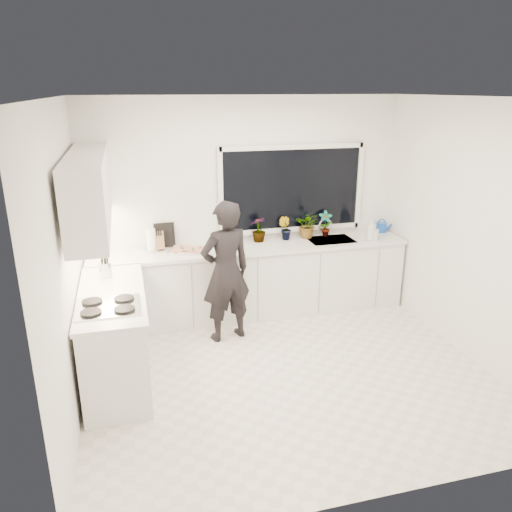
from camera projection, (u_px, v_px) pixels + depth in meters
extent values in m
cube|color=beige|center=(287.00, 373.00, 5.14)|extent=(4.00, 3.50, 0.02)
cube|color=white|center=(246.00, 206.00, 6.31)|extent=(4.00, 0.02, 2.70)
cube|color=white|center=(64.00, 266.00, 4.22)|extent=(0.02, 3.50, 2.70)
cube|color=white|center=(473.00, 232.00, 5.19)|extent=(0.02, 3.50, 2.70)
cube|color=white|center=(293.00, 96.00, 4.27)|extent=(4.00, 3.50, 0.02)
cube|color=black|center=(292.00, 189.00, 6.36)|extent=(1.80, 0.02, 1.00)
cube|color=white|center=(252.00, 282.00, 6.32)|extent=(3.92, 0.58, 0.88)
cube|color=white|center=(116.00, 338.00, 4.91)|extent=(0.58, 1.60, 0.88)
cube|color=silver|center=(252.00, 248.00, 6.17)|extent=(3.94, 0.62, 0.04)
cube|color=silver|center=(111.00, 295.00, 4.76)|extent=(0.62, 1.60, 0.04)
cube|color=white|center=(89.00, 190.00, 4.75)|extent=(0.34, 2.10, 0.70)
cube|color=silver|center=(331.00, 243.00, 6.44)|extent=(0.58, 0.42, 0.14)
cylinder|color=silver|center=(325.00, 227.00, 6.57)|extent=(0.03, 0.03, 0.22)
cube|color=black|center=(108.00, 306.00, 4.43)|extent=(0.56, 0.48, 0.03)
imported|color=black|center=(226.00, 272.00, 5.59)|extent=(0.67, 0.53, 1.63)
cube|color=silver|center=(189.00, 250.00, 5.95)|extent=(0.51, 0.45, 0.03)
cube|color=red|center=(188.00, 249.00, 5.94)|extent=(0.47, 0.40, 0.01)
cylinder|color=#1349B6|center=(381.00, 227.00, 6.74)|extent=(0.19, 0.19, 0.13)
cylinder|color=white|center=(151.00, 241.00, 5.93)|extent=(0.14, 0.14, 0.26)
cube|color=olive|center=(158.00, 241.00, 5.99)|extent=(0.13, 0.10, 0.22)
cylinder|color=#BBBBC0|center=(105.00, 270.00, 5.13)|extent=(0.14, 0.14, 0.16)
cube|color=black|center=(163.00, 236.00, 6.09)|extent=(0.22, 0.04, 0.28)
cube|color=black|center=(165.00, 235.00, 6.09)|extent=(0.25, 0.03, 0.30)
imported|color=#26662D|center=(259.00, 230.00, 6.30)|extent=(0.23, 0.23, 0.31)
imported|color=#26662D|center=(285.00, 228.00, 6.38)|extent=(0.21, 0.21, 0.29)
imported|color=#26662D|center=(308.00, 225.00, 6.45)|extent=(0.40, 0.38, 0.34)
imported|color=#26662D|center=(325.00, 224.00, 6.51)|extent=(0.20, 0.16, 0.34)
imported|color=#D8BF66|center=(371.00, 229.00, 6.35)|extent=(0.16, 0.16, 0.29)
imported|color=#D8BF66|center=(375.00, 232.00, 6.38)|extent=(0.13, 0.13, 0.20)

